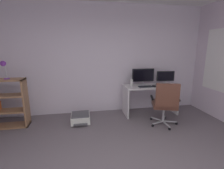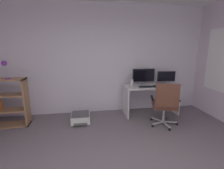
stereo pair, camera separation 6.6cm
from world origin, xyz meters
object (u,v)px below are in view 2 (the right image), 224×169
Objects in this scene: keyboard at (146,87)px; desk_lamp at (5,65)px; monitor_secondary at (166,77)px; office_chair at (165,103)px; desktop_speaker at (132,83)px; printer at (81,118)px; monitor_main at (144,76)px; computer_mouse at (155,86)px; desk at (151,94)px.

desk_lamp is (-3.10, -0.03, 0.58)m from keyboard.
monitor_secondary is 0.47× the size of office_chair.
office_chair reaches higher than desktop_speaker.
monitor_main is at bearing 10.42° from printer.
desk_lamp is (-3.32, -0.01, 0.58)m from computer_mouse.
desk is 1.87m from printer.
desktop_speaker is (-0.53, 0.19, 0.07)m from computer_mouse.
desk_lamp is 0.74× the size of printer.
desk is 0.50m from monitor_main.
monitor_main is 0.39m from computer_mouse.
office_chair is at bearing -71.43° from keyboard.
monitor_main is at bearing 126.56° from computer_mouse.
desktop_speaker is 2.85m from desk_lamp.
computer_mouse is at bearing -149.96° from monitor_secondary.
desk is 0.61m from monitor_secondary.
monitor_secondary reaches higher than office_chair.
monitor_main reaches higher than monitor_secondary.
desk_lamp reaches higher than computer_mouse.
desk_lamp reaches higher than monitor_main.
office_chair is 1.95m from printer.
desk_lamp reaches higher than printer.
desktop_speaker is (-0.31, 0.17, 0.07)m from keyboard.
desktop_speaker is at bearing 10.89° from printer.
monitor_main is 0.57× the size of office_chair.
printer is at bearing -173.48° from desk.
monitor_secondary reaches higher than desktop_speaker.
office_chair reaches higher than desk.
desk_lamp is (-2.80, -0.20, 0.51)m from desktop_speaker.
computer_mouse is (0.03, -0.15, 0.23)m from desk.
desk_lamp reaches higher than monitor_secondary.
keyboard is 0.69m from office_chair.
monitor_secondary is 1.02m from office_chair.
monitor_secondary is 4.69× the size of computer_mouse.
desk_lamp reaches higher than office_chair.
monitor_secondary is 2.76× the size of desktop_speaker.
desk is 7.98× the size of desktop_speaker.
desk_lamp reaches higher than desk.
office_chair is (0.22, -0.62, -0.21)m from keyboard.
keyboard is at bearing -161.23° from monitor_secondary.
office_chair is at bearing -94.85° from computer_mouse.
keyboard is 0.90× the size of desk_lamp.
desktop_speaker reaches higher than keyboard.
keyboard is at bearing 109.34° from office_chair.
desk is at bearing -5.05° from desktop_speaker.
monitor_secondary is 2.42m from printer.
monitor_main is 3.14m from desk_lamp.
desktop_speaker is (-0.94, -0.05, -0.11)m from monitor_secondary.
keyboard reaches higher than desk.
desk_lamp is (-3.11, -0.25, 0.35)m from monitor_main.
monitor_main is 5.76× the size of computer_mouse.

